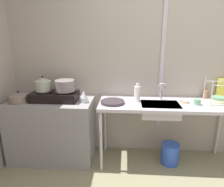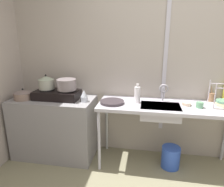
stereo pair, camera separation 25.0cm
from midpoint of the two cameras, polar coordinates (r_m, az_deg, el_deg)
name	(u,v)px [view 2 (the right image)]	position (r m, az deg, el deg)	size (l,w,h in m)	color
wall_back	(175,64)	(2.78, 20.08, 7.97)	(5.14, 0.10, 2.57)	#A89D92
wall_metal_strip	(166,54)	(2.69, 17.72, 10.70)	(0.05, 0.01, 2.06)	#BAB6C2
counter_concrete	(55,127)	(2.89, -13.52, -9.29)	(1.09, 0.57, 0.83)	gray
counter_sink	(167,109)	(2.57, 18.10, -4.38)	(1.68, 0.57, 0.83)	#BAB6C2
stove	(57,94)	(2.70, -12.85, -0.28)	(0.58, 0.31, 0.13)	black
pot_on_left_burner	(46,83)	(2.72, -15.79, 3.01)	(0.21, 0.21, 0.19)	#A0A193
pot_on_right_burner	(67,85)	(2.61, -10.19, 2.51)	(0.25, 0.25, 0.14)	slate
pot_beside_stove	(23,95)	(2.81, -21.74, -0.32)	(0.24, 0.24, 0.15)	#826A5D
percolator	(84,96)	(2.53, -5.18, -0.71)	(0.09, 0.09, 0.15)	silver
sink_basin	(160,112)	(2.51, 16.35, -5.02)	(0.47, 0.32, 0.15)	#BAB6C2
faucet	(164,90)	(2.59, 17.22, 0.94)	(0.11, 0.07, 0.23)	#BAB6C2
frying_pan	(112,102)	(2.47, 2.91, -2.48)	(0.30, 0.30, 0.03)	#372E33
dish_rack	(224,103)	(2.75, 31.67, -2.39)	(0.32, 0.25, 0.29)	#BDB0BD
cup_by_rack	(200,105)	(2.58, 26.34, -2.99)	(0.08, 0.08, 0.07)	#649E74
small_bowl_on_drainboard	(186,104)	(2.60, 23.09, -2.78)	(0.11, 0.11, 0.04)	beige
bottle_by_sink	(137,95)	(2.50, 10.06, -0.33)	(0.07, 0.07, 0.24)	white
utensil_jar	(211,97)	(2.88, 28.74, -0.95)	(0.07, 0.07, 0.20)	#A17452
bucket_on_floor	(171,157)	(2.82, 18.95, -16.87)	(0.23, 0.23, 0.28)	blue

